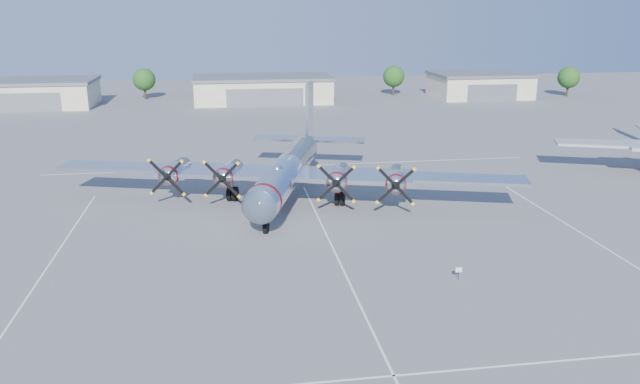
{
  "coord_description": "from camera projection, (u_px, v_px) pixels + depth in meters",
  "views": [
    {
      "loc": [
        -8.33,
        -50.06,
        18.68
      ],
      "look_at": [
        -0.21,
        2.19,
        3.2
      ],
      "focal_mm": 35.0,
      "sensor_mm": 36.0,
      "label": 1
    }
  ],
  "objects": [
    {
      "name": "tree_far_east",
      "position": [
        569.0,
        77.0,
        138.66
      ],
      "size": [
        4.8,
        4.8,
        6.64
      ],
      "color": "#382619",
      "rests_on": "ground"
    },
    {
      "name": "main_bomber_b29",
      "position": [
        289.0,
        197.0,
        64.62
      ],
      "size": [
        53.86,
        44.01,
        10.31
      ],
      "primitive_type": null,
      "rotation": [
        0.0,
        0.0,
        -0.29
      ],
      "color": "silver",
      "rests_on": "ground"
    },
    {
      "name": "hangar_center",
      "position": [
        263.0,
        89.0,
        130.91
      ],
      "size": [
        28.6,
        14.6,
        5.4
      ],
      "color": "#B5A990",
      "rests_on": "ground"
    },
    {
      "name": "hangar_east",
      "position": [
        479.0,
        85.0,
        137.99
      ],
      "size": [
        20.6,
        14.6,
        5.4
      ],
      "color": "#B5A990",
      "rests_on": "ground"
    },
    {
      "name": "tree_west",
      "position": [
        144.0,
        80.0,
        134.42
      ],
      "size": [
        4.8,
        4.8,
        6.64
      ],
      "color": "#382619",
      "rests_on": "ground"
    },
    {
      "name": "hangar_west",
      "position": [
        37.0,
        93.0,
        124.28
      ],
      "size": [
        22.6,
        14.6,
        5.4
      ],
      "color": "#B5A990",
      "rests_on": "ground"
    },
    {
      "name": "info_placard",
      "position": [
        459.0,
        271.0,
        44.74
      ],
      "size": [
        0.48,
        0.05,
        0.92
      ],
      "rotation": [
        0.0,
        0.0,
        0.01
      ],
      "color": "black",
      "rests_on": "ground"
    },
    {
      "name": "tree_east",
      "position": [
        394.0,
        76.0,
        140.64
      ],
      "size": [
        4.8,
        4.8,
        6.64
      ],
      "color": "#382619",
      "rests_on": "ground"
    },
    {
      "name": "parking_lines",
      "position": [
        330.0,
        241.0,
        52.29
      ],
      "size": [
        60.0,
        50.08,
        0.01
      ],
      "color": "silver",
      "rests_on": "ground"
    },
    {
      "name": "ground",
      "position": [
        326.0,
        234.0,
        53.95
      ],
      "size": [
        260.0,
        260.0,
        0.0
      ],
      "primitive_type": "plane",
      "color": "#575759",
      "rests_on": "ground"
    }
  ]
}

